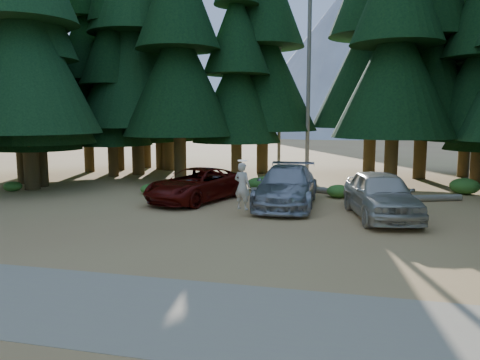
{
  "coord_description": "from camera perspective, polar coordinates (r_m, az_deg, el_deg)",
  "views": [
    {
      "loc": [
        3.57,
        -14.54,
        3.75
      ],
      "look_at": [
        -0.78,
        3.4,
        1.25
      ],
      "focal_mm": 35.0,
      "sensor_mm": 36.0,
      "label": 1
    }
  ],
  "objects": [
    {
      "name": "shrub_center_right",
      "position": [
        23.18,
        7.06,
        -1.01
      ],
      "size": [
        0.94,
        0.94,
        0.52
      ],
      "primitive_type": "ellipsoid",
      "color": "#28661E",
      "rests_on": "ground"
    },
    {
      "name": "silver_minivan_center",
      "position": [
        19.83,
        5.71,
        -0.75
      ],
      "size": [
        2.52,
        5.87,
        1.69
      ],
      "primitive_type": "imported",
      "rotation": [
        0.0,
        0.0,
        0.03
      ],
      "color": "#A7A9AF",
      "rests_on": "ground"
    },
    {
      "name": "frisbee_player",
      "position": [
        17.62,
        0.28,
        -0.72
      ],
      "size": [
        0.76,
        0.61,
        1.88
      ],
      "rotation": [
        0.0,
        0.0,
        2.83
      ],
      "color": "beige",
      "rests_on": "ground"
    },
    {
      "name": "forest_belt_north",
      "position": [
        29.99,
        6.7,
        0.47
      ],
      "size": [
        36.0,
        7.0,
        22.0
      ],
      "primitive_type": null,
      "color": "black",
      "rests_on": "ground"
    },
    {
      "name": "red_pickup",
      "position": [
        21.0,
        -5.37,
        -0.57
      ],
      "size": [
        4.0,
        5.8,
        1.47
      ],
      "primitive_type": "imported",
      "rotation": [
        0.0,
        0.0,
        -0.32
      ],
      "color": "#550B07",
      "rests_on": "ground"
    },
    {
      "name": "gravel_strip",
      "position": [
        9.56,
        -9.83,
        -15.46
      ],
      "size": [
        26.0,
        3.5,
        0.01
      ],
      "primitive_type": "cube",
      "color": "tan",
      "rests_on": "ground"
    },
    {
      "name": "shrub_edge_west",
      "position": [
        26.33,
        -25.97,
        -0.71
      ],
      "size": [
        0.9,
        0.9,
        0.5
      ],
      "primitive_type": "ellipsoid",
      "color": "#28661E",
      "rests_on": "ground"
    },
    {
      "name": "shrub_far_right",
      "position": [
        25.34,
        25.71,
        -0.68
      ],
      "size": [
        1.41,
        1.41,
        0.78
      ],
      "primitive_type": "ellipsoid",
      "color": "#28661E",
      "rests_on": "ground"
    },
    {
      "name": "silver_minivan_right",
      "position": [
        18.18,
        16.79,
        -1.7
      ],
      "size": [
        3.12,
        5.49,
        1.76
      ],
      "primitive_type": "imported",
      "rotation": [
        0.0,
        0.0,
        0.21
      ],
      "color": "beige",
      "rests_on": "ground"
    },
    {
      "name": "snag_back",
      "position": [
        30.93,
        4.84,
        10.0
      ],
      "size": [
        0.2,
        0.2,
        10.0
      ],
      "primitive_type": "cylinder",
      "color": "#6F6A58",
      "rests_on": "ground"
    },
    {
      "name": "shrub_right",
      "position": [
        22.3,
        11.91,
        -1.35
      ],
      "size": [
        1.1,
        1.1,
        0.6
      ],
      "primitive_type": "ellipsoid",
      "color": "#28661E",
      "rests_on": "ground"
    },
    {
      "name": "log_left",
      "position": [
        23.43,
        5.89,
        -1.21
      ],
      "size": [
        3.66,
        1.31,
        0.27
      ],
      "primitive_type": "cylinder",
      "rotation": [
        0.0,
        1.57,
        0.29
      ],
      "color": "#6F6A58",
      "rests_on": "ground"
    },
    {
      "name": "snag_front",
      "position": [
        29.26,
        8.36,
        12.04
      ],
      "size": [
        0.24,
        0.24,
        12.0
      ],
      "primitive_type": "cylinder",
      "color": "#6F6A58",
      "rests_on": "ground"
    },
    {
      "name": "mountain_peak",
      "position": [
        103.34,
        10.43,
        12.55
      ],
      "size": [
        48.0,
        50.0,
        28.0
      ],
      "color": "gray",
      "rests_on": "ground"
    },
    {
      "name": "shrub_far_left",
      "position": [
        23.23,
        -10.94,
        -1.09
      ],
      "size": [
        0.91,
        0.91,
        0.5
      ],
      "primitive_type": "ellipsoid",
      "color": "#28661E",
      "rests_on": "ground"
    },
    {
      "name": "shrub_left",
      "position": [
        24.22,
        2.15,
        -0.45
      ],
      "size": [
        1.13,
        1.13,
        0.62
      ],
      "primitive_type": "ellipsoid",
      "color": "#28661E",
      "rests_on": "ground"
    },
    {
      "name": "log_mid",
      "position": [
        23.73,
        8.89,
        -1.12
      ],
      "size": [
        3.3,
        1.8,
        0.29
      ],
      "primitive_type": "cylinder",
      "rotation": [
        0.0,
        1.57,
        -0.45
      ],
      "color": "#6F6A58",
      "rests_on": "ground"
    },
    {
      "name": "log_right",
      "position": [
        22.13,
        20.2,
        -2.13
      ],
      "size": [
        4.46,
        1.92,
        0.3
      ],
      "primitive_type": "cylinder",
      "rotation": [
        0.0,
        1.57,
        0.36
      ],
      "color": "#6F6A58",
      "rests_on": "ground"
    },
    {
      "name": "shrub_center_left",
      "position": [
        25.13,
        3.01,
        -0.22
      ],
      "size": [
        1.05,
        1.05,
        0.58
      ],
      "primitive_type": "ellipsoid",
      "color": "#28661E",
      "rests_on": "ground"
    },
    {
      "name": "ground",
      "position": [
        15.43,
        -0.14,
        -6.35
      ],
      "size": [
        160.0,
        160.0,
        0.0
      ],
      "primitive_type": "plane",
      "color": "tan",
      "rests_on": "ground"
    }
  ]
}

